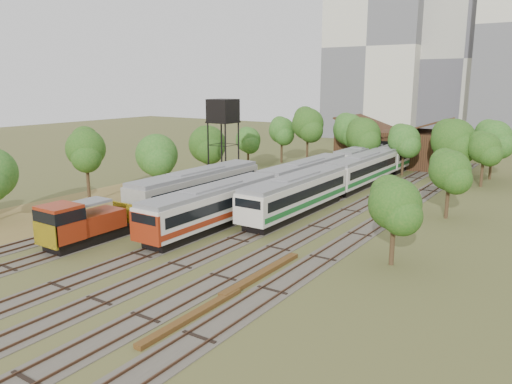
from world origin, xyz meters
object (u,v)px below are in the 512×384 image
Objects in this scene: railcar_red_set at (265,190)px; shunter_locomotive at (79,224)px; railcar_green_set at (363,170)px; water_tower at (223,113)px.

railcar_red_set is 4.27× the size of shunter_locomotive.
water_tower is at bearing -145.71° from railcar_green_set.
railcar_red_set is 3.11× the size of water_tower.
railcar_red_set is 17.55m from railcar_green_set.
water_tower is at bearing 147.08° from railcar_red_set.
shunter_locomotive is at bearing -105.60° from railcar_green_set.
shunter_locomotive is 27.23m from water_tower.
water_tower is (-14.81, -10.10, 7.24)m from railcar_green_set.
railcar_green_set reaches higher than shunter_locomotive.
railcar_red_set is 19.67m from shunter_locomotive.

